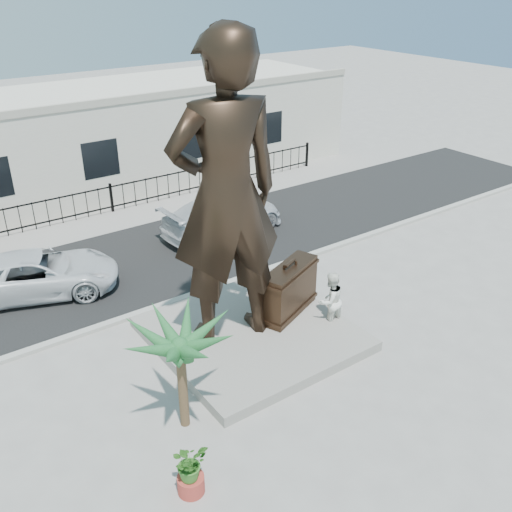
{
  "coord_description": "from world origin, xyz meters",
  "views": [
    {
      "loc": [
        -8.27,
        -9.64,
        9.55
      ],
      "look_at": [
        0.0,
        2.0,
        2.3
      ],
      "focal_mm": 40.0,
      "sensor_mm": 36.0,
      "label": 1
    }
  ],
  "objects": [
    {
      "name": "palm_tree",
      "position": [
        -3.76,
        -0.43,
        0.0
      ],
      "size": [
        1.8,
        1.8,
        3.2
      ],
      "primitive_type": null,
      "color": "#215B2B",
      "rests_on": "ground"
    },
    {
      "name": "planter",
      "position": [
        -4.6,
        -2.2,
        0.2
      ],
      "size": [
        0.56,
        0.56,
        0.4
      ],
      "primitive_type": "cylinder",
      "color": "#AC372D",
      "rests_on": "ground"
    },
    {
      "name": "curb",
      "position": [
        0.0,
        4.5,
        0.06
      ],
      "size": [
        40.0,
        0.25,
        0.12
      ],
      "primitive_type": "cube",
      "color": "#A5A399",
      "rests_on": "ground"
    },
    {
      "name": "car_white",
      "position": [
        -4.67,
        7.6,
        0.71
      ],
      "size": [
        5.56,
        3.95,
        1.41
      ],
      "primitive_type": "imported",
      "rotation": [
        0.0,
        0.0,
        1.22
      ],
      "color": "silver",
      "rests_on": "street"
    },
    {
      "name": "street",
      "position": [
        0.0,
        8.0,
        0.01
      ],
      "size": [
        40.0,
        7.0,
        0.01
      ],
      "primitive_type": "cube",
      "color": "black",
      "rests_on": "ground"
    },
    {
      "name": "ground",
      "position": [
        0.0,
        0.0,
        0.0
      ],
      "size": [
        100.0,
        100.0,
        0.0
      ],
      "primitive_type": "plane",
      "color": "#9E9991",
      "rests_on": "ground"
    },
    {
      "name": "far_sidewalk",
      "position": [
        0.0,
        12.0,
        0.01
      ],
      "size": [
        40.0,
        2.5,
        0.02
      ],
      "primitive_type": "cube",
      "color": "#9E9991",
      "rests_on": "ground"
    },
    {
      "name": "tourist",
      "position": [
        1.72,
        0.68,
        0.89
      ],
      "size": [
        0.87,
        0.68,
        1.78
      ],
      "primitive_type": "imported",
      "rotation": [
        0.0,
        0.0,
        3.14
      ],
      "color": "white",
      "rests_on": "ground"
    },
    {
      "name": "fence",
      "position": [
        0.0,
        12.8,
        0.6
      ],
      "size": [
        22.0,
        0.1,
        1.2
      ],
      "primitive_type": "cube",
      "color": "black",
      "rests_on": "ground"
    },
    {
      "name": "car_silver",
      "position": [
        2.76,
        8.15,
        0.75
      ],
      "size": [
        5.19,
        2.32,
        1.48
      ],
      "primitive_type": "imported",
      "rotation": [
        0.0,
        0.0,
        1.62
      ],
      "color": "silver",
      "rests_on": "street"
    },
    {
      "name": "plinth",
      "position": [
        -0.5,
        1.5,
        0.15
      ],
      "size": [
        5.2,
        5.2,
        0.3
      ],
      "primitive_type": "cube",
      "color": "gray",
      "rests_on": "ground"
    },
    {
      "name": "statue",
      "position": [
        -1.11,
        1.77,
        4.42
      ],
      "size": [
        3.29,
        2.45,
        8.24
      ],
      "primitive_type": "imported",
      "rotation": [
        0.0,
        0.0,
        2.97
      ],
      "color": "black",
      "rests_on": "plinth"
    },
    {
      "name": "suitcase",
      "position": [
        0.94,
        1.62,
        1.07
      ],
      "size": [
        2.28,
        1.47,
        1.54
      ],
      "primitive_type": "cube",
      "rotation": [
        0.0,
        0.0,
        0.39
      ],
      "color": "#342216",
      "rests_on": "plinth"
    },
    {
      "name": "shrub",
      "position": [
        -4.6,
        -2.2,
        0.79
      ],
      "size": [
        0.81,
        0.73,
        0.79
      ],
      "primitive_type": "imported",
      "rotation": [
        0.0,
        0.0,
        0.18
      ],
      "color": "#377124",
      "rests_on": "planter"
    },
    {
      "name": "building",
      "position": [
        0.0,
        17.0,
        2.2
      ],
      "size": [
        28.0,
        7.0,
        4.4
      ],
      "primitive_type": "cube",
      "color": "silver",
      "rests_on": "ground"
    }
  ]
}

